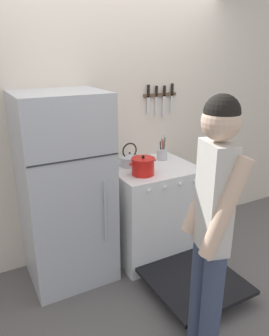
{
  "coord_description": "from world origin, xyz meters",
  "views": [
    {
      "loc": [
        -1.26,
        -2.87,
        1.96
      ],
      "look_at": [
        0.03,
        -0.5,
        1.01
      ],
      "focal_mm": 35.0,
      "sensor_mm": 36.0,
      "label": 1
    }
  ],
  "objects_px": {
    "dutch_oven_pot": "(143,166)",
    "tea_kettle": "(130,159)",
    "person": "(212,227)",
    "utensil_jar": "(162,154)",
    "refrigerator": "(66,191)",
    "stove_range": "(153,212)"
  },
  "relations": [
    {
      "from": "dutch_oven_pot",
      "to": "tea_kettle",
      "type": "height_order",
      "value": "tea_kettle"
    },
    {
      "from": "dutch_oven_pot",
      "to": "person",
      "type": "xyz_separation_m",
      "value": [
        -0.18,
        -1.12,
        0.0
      ]
    },
    {
      "from": "dutch_oven_pot",
      "to": "utensil_jar",
      "type": "height_order",
      "value": "utensil_jar"
    },
    {
      "from": "utensil_jar",
      "to": "tea_kettle",
      "type": "bearing_deg",
      "value": -178.9
    },
    {
      "from": "dutch_oven_pot",
      "to": "utensil_jar",
      "type": "distance_m",
      "value": 0.48
    },
    {
      "from": "person",
      "to": "refrigerator",
      "type": "bearing_deg",
      "value": 36.53
    },
    {
      "from": "person",
      "to": "stove_range",
      "type": "bearing_deg",
      "value": -0.48
    },
    {
      "from": "dutch_oven_pot",
      "to": "utensil_jar",
      "type": "xyz_separation_m",
      "value": [
        0.39,
        0.29,
        -0.02
      ]
    },
    {
      "from": "dutch_oven_pot",
      "to": "person",
      "type": "relative_size",
      "value": 0.14
    },
    {
      "from": "refrigerator",
      "to": "utensil_jar",
      "type": "height_order",
      "value": "refrigerator"
    },
    {
      "from": "utensil_jar",
      "to": "refrigerator",
      "type": "bearing_deg",
      "value": -173.99
    },
    {
      "from": "dutch_oven_pot",
      "to": "tea_kettle",
      "type": "relative_size",
      "value": 1.01
    },
    {
      "from": "person",
      "to": "tea_kettle",
      "type": "bearing_deg",
      "value": 8.15
    },
    {
      "from": "dutch_oven_pot",
      "to": "person",
      "type": "bearing_deg",
      "value": -99.31
    },
    {
      "from": "dutch_oven_pot",
      "to": "tea_kettle",
      "type": "bearing_deg",
      "value": 87.05
    },
    {
      "from": "stove_range",
      "to": "person",
      "type": "height_order",
      "value": "person"
    },
    {
      "from": "stove_range",
      "to": "dutch_oven_pot",
      "type": "xyz_separation_m",
      "value": [
        -0.18,
        -0.1,
        0.55
      ]
    },
    {
      "from": "tea_kettle",
      "to": "utensil_jar",
      "type": "relative_size",
      "value": 0.96
    },
    {
      "from": "person",
      "to": "dutch_oven_pot",
      "type": "bearing_deg",
      "value": 6.9
    },
    {
      "from": "dutch_oven_pot",
      "to": "utensil_jar",
      "type": "relative_size",
      "value": 0.98
    },
    {
      "from": "refrigerator",
      "to": "person",
      "type": "distance_m",
      "value": 1.39
    },
    {
      "from": "refrigerator",
      "to": "dutch_oven_pot",
      "type": "relative_size",
      "value": 6.59
    }
  ]
}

